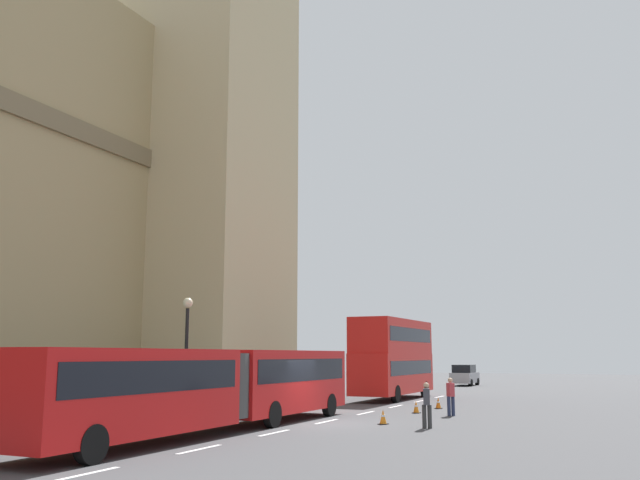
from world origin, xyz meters
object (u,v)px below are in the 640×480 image
articulated_bus (216,382)px  traffic_cone_east (438,403)px  street_lamp (186,347)px  pedestrian_near_cones (427,403)px  sedan_lead (465,375)px  pedestrian_by_kerb (451,395)px  traffic_cone_middle (416,407)px  traffic_cone_west (383,417)px  double_decker_bus (393,355)px

articulated_bus → traffic_cone_east: bearing=-17.7°
street_lamp → pedestrian_near_cones: bearing=-90.2°
pedestrian_near_cones → traffic_cone_east: bearing=12.1°
sedan_lead → traffic_cone_east: (-27.21, -4.61, -0.63)m
articulated_bus → sedan_lead: (41.18, 0.16, -0.83)m
articulated_bus → pedestrian_by_kerb: (10.06, -6.05, -0.83)m
articulated_bus → traffic_cone_middle: 11.72m
traffic_cone_west → traffic_cone_middle: 5.66m
sedan_lead → traffic_cone_east: bearing=-170.4°
articulated_bus → double_decker_bus: (20.23, 0.00, 0.96)m
articulated_bus → traffic_cone_west: bearing=-40.8°
articulated_bus → sedan_lead: bearing=0.2°
traffic_cone_west → traffic_cone_middle: (5.65, 0.30, 0.00)m
street_lamp → pedestrian_by_kerb: size_ratio=3.12×
sedan_lead → pedestrian_by_kerb: bearing=-168.7°
sedan_lead → traffic_cone_middle: bearing=-171.8°
traffic_cone_middle → street_lamp: bearing=126.3°
double_decker_bus → street_lamp: size_ratio=1.80×
sedan_lead → pedestrian_near_cones: bearing=-169.7°
articulated_bus → street_lamp: 6.48m
articulated_bus → traffic_cone_middle: size_ratio=31.53×
double_decker_bus → street_lamp: street_lamp is taller
traffic_cone_middle → pedestrian_by_kerb: size_ratio=0.34×
traffic_cone_east → traffic_cone_middle: bearing=175.3°
traffic_cone_west → street_lamp: (-0.73, 8.99, 2.77)m
traffic_cone_east → pedestrian_by_kerb: (-3.91, -1.60, 0.63)m
articulated_bus → sedan_lead: articulated_bus is taller
articulated_bus → traffic_cone_east: 14.73m
sedan_lead → traffic_cone_east: 27.60m
traffic_cone_west → pedestrian_by_kerb: bearing=-17.8°
traffic_cone_east → street_lamp: (-9.50, 8.95, 2.77)m
articulated_bus → traffic_cone_west: (5.20, -4.49, -1.46)m
pedestrian_by_kerb → traffic_cone_middle: bearing=67.1°
pedestrian_near_cones → pedestrian_by_kerb: size_ratio=1.00×
traffic_cone_west → traffic_cone_middle: size_ratio=1.00×
traffic_cone_east → traffic_cone_west: bearing=-179.7°
traffic_cone_east → pedestrian_by_kerb: size_ratio=0.34×
street_lamp → traffic_cone_east: bearing=-43.3°
street_lamp → traffic_cone_middle: bearing=-53.7°
sedan_lead → traffic_cone_west: sedan_lead is taller
articulated_bus → double_decker_bus: 20.25m
traffic_cone_west → pedestrian_by_kerb: (4.86, -1.56, 0.63)m
articulated_bus → double_decker_bus: size_ratio=1.92×
double_decker_bus → pedestrian_by_kerb: (-10.17, -6.05, -1.80)m
traffic_cone_west → traffic_cone_east: size_ratio=1.00×
sedan_lead → double_decker_bus: bearing=-179.6°
articulated_bus → traffic_cone_middle: articulated_bus is taller
pedestrian_by_kerb → double_decker_bus: bearing=30.8°
traffic_cone_east → street_lamp: street_lamp is taller
traffic_cone_west → street_lamp: 9.44m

